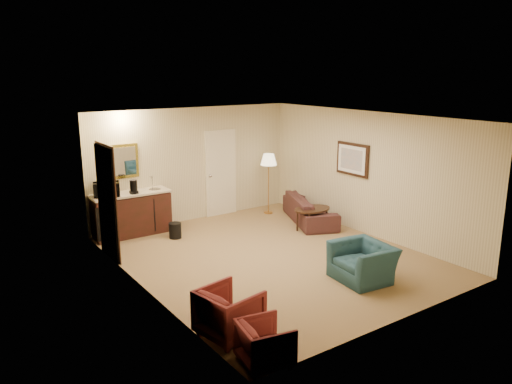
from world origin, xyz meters
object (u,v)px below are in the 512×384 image
coffee_table (312,219)px  microwave (106,188)px  wetbar_cabinet (132,214)px  coffee_maker (134,187)px  rose_chair_near (229,310)px  floor_lamp (269,184)px  teal_armchair (363,256)px  rose_chair_far (265,341)px  sofa (310,205)px  waste_bin (175,230)px

coffee_table → microwave: bearing=153.4°
wetbar_cabinet → coffee_maker: 0.61m
rose_chair_near → coffee_table: bearing=-64.7°
coffee_table → floor_lamp: floor_lamp is taller
microwave → teal_armchair: bearing=-40.8°
coffee_table → coffee_maker: bearing=151.1°
floor_lamp → microwave: floor_lamp is taller
wetbar_cabinet → coffee_maker: coffee_maker is taller
teal_armchair → coffee_table: 2.72m
rose_chair_far → floor_lamp: floor_lamp is taller
coffee_table → coffee_maker: 3.86m
sofa → teal_armchair: 3.35m
floor_lamp → coffee_table: bearing=-90.2°
coffee_table → microwave: microwave is taller
rose_chair_near → waste_bin: bearing=-26.6°
sofa → microwave: 4.51m
coffee_table → rose_chair_far: bearing=-137.1°
rose_chair_far → rose_chair_near: bearing=10.7°
floor_lamp → sofa: bearing=-70.9°
waste_bin → microwave: microwave is taller
coffee_maker → coffee_table: bearing=-19.2°
teal_armchair → coffee_maker: bearing=-146.2°
coffee_table → floor_lamp: bearing=89.8°
rose_chair_far → coffee_maker: 5.48m
teal_armchair → rose_chair_near: 2.79m
teal_armchair → coffee_maker: coffee_maker is taller
floor_lamp → coffee_maker: bearing=176.5°
rose_chair_near → microwave: microwave is taller
rose_chair_near → teal_armchair: bearing=-94.8°
teal_armchair → rose_chair_far: (-2.78, -1.08, -0.12)m
waste_bin → coffee_maker: coffee_maker is taller
floor_lamp → rose_chair_far: bearing=-126.5°
wetbar_cabinet → waste_bin: 1.01m
sofa → coffee_table: (-0.39, -0.52, -0.14)m
sofa → coffee_maker: 3.98m
rose_chair_near → sofa: bearing=-62.6°
wetbar_cabinet → teal_armchair: bearing=-62.9°
wetbar_cabinet → teal_armchair: (2.28, -4.44, -0.04)m
rose_chair_far → waste_bin: bearing=-2.7°
rose_chair_far → coffee_maker: (0.54, 5.40, 0.76)m
wetbar_cabinet → coffee_table: 3.87m
coffee_maker → sofa: bearing=-9.7°
sofa → waste_bin: sofa is taller
coffee_table → rose_chair_near: bearing=-144.2°
sofa → coffee_table: size_ratio=2.31×
floor_lamp → coffee_maker: (-3.31, 0.20, 0.33)m
rose_chair_near → microwave: size_ratio=1.43×
teal_armchair → rose_chair_near: size_ratio=1.30×
wetbar_cabinet → floor_lamp: (3.35, -0.32, 0.28)m
rose_chair_near → coffee_maker: (0.54, 4.60, 0.70)m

